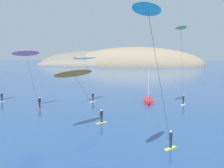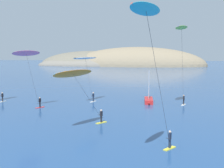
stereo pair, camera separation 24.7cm
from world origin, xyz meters
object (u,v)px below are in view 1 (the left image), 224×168
at_px(kitesurfer_white, 86,62).
at_px(kitesurfer_lime, 182,35).
at_px(kitesurfer_cyan, 151,27).
at_px(kitesurfer_orange, 76,77).
at_px(kitesurfer_pink, 27,58).
at_px(sailboat_near, 148,99).

distance_m(kitesurfer_white, kitesurfer_lime, 16.28).
bearing_deg(kitesurfer_cyan, kitesurfer_lime, 80.35).
bearing_deg(kitesurfer_white, kitesurfer_orange, -79.31).
relative_size(kitesurfer_pink, kitesurfer_orange, 1.18).
height_order(sailboat_near, kitesurfer_cyan, kitesurfer_cyan).
bearing_deg(kitesurfer_white, kitesurfer_lime, -3.75).
height_order(kitesurfer_orange, kitesurfer_lime, kitesurfer_lime).
height_order(kitesurfer_white, kitesurfer_lime, kitesurfer_lime).
relative_size(kitesurfer_pink, kitesurfer_white, 1.14).
xyz_separation_m(kitesurfer_white, kitesurfer_orange, (3.16, -16.75, -1.12)).
xyz_separation_m(sailboat_near, kitesurfer_cyan, (0.84, -28.37, 9.91)).
bearing_deg(sailboat_near, kitesurfer_pink, -153.89).
bearing_deg(kitesurfer_cyan, kitesurfer_pink, 134.03).
height_order(kitesurfer_white, kitesurfer_orange, kitesurfer_white).
bearing_deg(kitesurfer_white, sailboat_near, 13.06).
height_order(kitesurfer_pink, kitesurfer_white, kitesurfer_pink).
bearing_deg(kitesurfer_lime, kitesurfer_orange, -128.50).
xyz_separation_m(kitesurfer_orange, kitesurfer_lime, (12.51, 15.73, 5.43)).
xyz_separation_m(kitesurfer_pink, kitesurfer_orange, (10.61, -10.37, -1.83)).
bearing_deg(sailboat_near, kitesurfer_white, -166.94).
bearing_deg(kitesurfer_lime, kitesurfer_pink, -166.95).
bearing_deg(sailboat_near, kitesurfer_cyan, -88.30).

